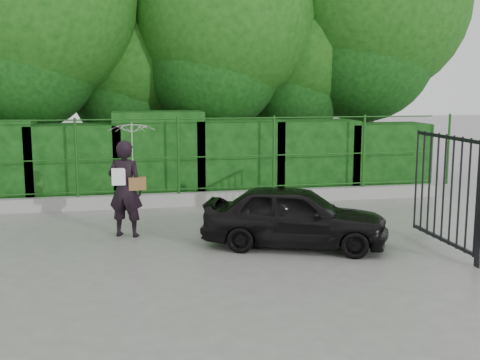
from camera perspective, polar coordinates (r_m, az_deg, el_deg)
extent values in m
plane|color=gray|center=(9.90, -5.57, -7.71)|extent=(80.00, 80.00, 0.00)
cube|color=#9E9E99|center=(14.22, -7.42, -1.91)|extent=(14.00, 0.25, 0.30)
cylinder|color=#174913|center=(14.06, -15.26, 2.05)|extent=(0.06, 0.06, 1.80)
cylinder|color=#174913|center=(14.09, -5.88, 2.34)|extent=(0.06, 0.06, 1.80)
cylinder|color=#174913|center=(14.48, 3.22, 2.56)|extent=(0.06, 0.06, 1.80)
cylinder|color=#174913|center=(15.22, 11.64, 2.71)|extent=(0.06, 0.06, 1.80)
cylinder|color=#174913|center=(16.25, 19.14, 2.79)|extent=(0.06, 0.06, 1.80)
cylinder|color=#174913|center=(14.17, -7.44, -0.92)|extent=(13.60, 0.03, 0.03)
cylinder|color=#174913|center=(14.06, -7.50, 2.09)|extent=(13.60, 0.03, 0.03)
cylinder|color=#174913|center=(13.98, -7.58, 5.75)|extent=(13.60, 0.03, 0.03)
cube|color=black|center=(15.09, -15.35, 1.53)|extent=(2.20, 1.20, 1.89)
cube|color=black|center=(15.06, -7.76, 2.32)|extent=(2.20, 1.20, 2.18)
cube|color=black|center=(15.32, -0.26, 2.10)|extent=(2.20, 1.20, 1.95)
cube|color=black|center=(15.83, 6.87, 2.19)|extent=(2.20, 1.20, 1.92)
cube|color=black|center=(16.57, 13.46, 2.13)|extent=(2.20, 1.20, 1.81)
cylinder|color=black|center=(16.77, -18.58, 6.60)|extent=(0.36, 0.36, 4.50)
sphere|color=#14470F|center=(16.88, -19.06, 15.79)|extent=(5.40, 5.40, 5.40)
cylinder|color=black|center=(17.97, -10.00, 5.09)|extent=(0.36, 0.36, 3.25)
sphere|color=#14470F|center=(17.94, -10.18, 11.31)|extent=(3.90, 3.90, 3.90)
cylinder|color=black|center=(17.19, -1.55, 6.71)|extent=(0.36, 0.36, 4.25)
sphere|color=#14470F|center=(17.27, -1.59, 15.19)|extent=(5.10, 5.10, 5.10)
cylinder|color=black|center=(18.47, 5.78, 5.67)|extent=(0.36, 0.36, 3.50)
sphere|color=#14470F|center=(18.46, 5.89, 12.19)|extent=(4.20, 4.20, 4.20)
cylinder|color=black|center=(18.76, 12.08, 7.48)|extent=(0.36, 0.36, 4.75)
sphere|color=#14470F|center=(18.90, 12.38, 16.15)|extent=(5.70, 5.70, 5.70)
cube|color=black|center=(11.21, 18.64, -5.34)|extent=(0.05, 2.00, 0.06)
cube|color=black|center=(10.92, 19.13, 3.85)|extent=(0.05, 2.00, 0.06)
cylinder|color=black|center=(10.23, 21.54, -1.71)|extent=(0.04, 0.04, 1.90)
cylinder|color=black|center=(10.44, 20.80, -1.46)|extent=(0.04, 0.04, 1.90)
cylinder|color=black|center=(10.65, 20.09, -1.22)|extent=(0.04, 0.04, 1.90)
cylinder|color=black|center=(10.86, 19.41, -0.99)|extent=(0.04, 0.04, 1.90)
cylinder|color=black|center=(11.07, 18.75, -0.76)|extent=(0.04, 0.04, 1.90)
cylinder|color=black|center=(11.28, 18.12, -0.55)|extent=(0.04, 0.04, 1.90)
cylinder|color=black|center=(11.50, 17.51, -0.34)|extent=(0.04, 0.04, 1.90)
cylinder|color=black|center=(11.72, 16.93, -0.15)|extent=(0.04, 0.04, 1.90)
cylinder|color=black|center=(11.93, 16.37, 0.04)|extent=(0.04, 0.04, 1.90)
imported|color=black|center=(11.45, -10.81, -0.82)|extent=(0.78, 0.65, 1.82)
imported|color=white|center=(11.39, -10.18, 3.40)|extent=(0.89, 0.91, 0.82)
cube|color=brown|center=(11.36, -9.71, -0.33)|extent=(0.32, 0.15, 0.24)
cube|color=white|center=(11.29, -11.45, 0.30)|extent=(0.25, 0.02, 0.32)
imported|color=black|center=(10.65, 5.23, -3.43)|extent=(3.49, 2.40, 1.10)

